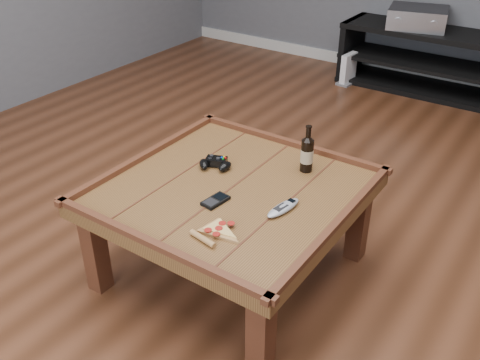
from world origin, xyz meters
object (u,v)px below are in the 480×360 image
Objects in this scene: media_console at (428,62)px; beer_bottle at (307,153)px; av_receiver at (418,18)px; game_console at (348,70)px; coffee_table at (232,199)px; smartphone at (216,201)px; game_controller at (215,163)px; remote_control at (283,208)px; pizza_slice at (217,231)px.

beer_bottle is at bearing -85.62° from media_console.
game_console is (-0.45, -0.20, -0.46)m from av_receiver.
coffee_table is 0.39m from beer_bottle.
smartphone is (0.01, -2.88, 0.21)m from media_console.
av_receiver is 1.99× the size of game_console.
game_controller is at bearing -74.47° from game_console.
game_console is (-0.60, 2.67, -0.34)m from smartphone.
av_receiver is (0.02, 2.64, 0.11)m from game_controller.
remote_control is (0.26, 0.10, 0.01)m from smartphone.
av_receiver is at bearing 97.73° from beer_bottle.
media_console reaches higher than coffee_table.
smartphone is 2.76m from game_console.
pizza_slice is 0.92× the size of game_console.
beer_bottle is at bearing 8.92° from game_controller.
beer_bottle is 0.41m from game_controller.
pizza_slice is at bearing -74.66° from game_controller.
remote_control reaches higher than game_console.
beer_bottle is at bearing 58.63° from coffee_table.
game_console is (-0.43, 2.45, -0.35)m from game_controller.
game_controller reaches higher than pizza_slice.
coffee_table is 4.00× the size of game_console.
coffee_table reaches higher than pizza_slice.
coffee_table is at bearing 124.97° from pizza_slice.
beer_bottle is at bearing -65.30° from game_console.
game_controller is 0.28m from smartphone.
media_console is 0.36m from av_receiver.
coffee_table is 2.02× the size of av_receiver.
pizza_slice is at bearing -94.69° from beer_bottle.
pizza_slice is 0.30m from remote_control.
smartphone is at bearing -71.79° from game_console.
smartphone is at bearing 137.41° from pizza_slice.
remote_control is at bearing 74.06° from pizza_slice.
av_receiver reaches higher than game_controller.
media_console reaches higher than smartphone.
media_console is at bearing 104.89° from remote_control.
media_console is 2.80m from remote_control.
pizza_slice reaches higher than smartphone.
av_receiver reaches higher than pizza_slice.
game_controller is 2.65m from av_receiver.
coffee_table is 4.37× the size of pizza_slice.
remote_control is at bearing -76.65° from beer_bottle.
media_console reaches higher than game_controller.
pizza_slice is at bearing -45.60° from smartphone.
remote_control is (0.43, -0.13, -0.01)m from game_controller.
beer_bottle is at bearing 112.76° from remote_control.
smartphone is 0.24× the size of av_receiver.
game_controller reaches higher than coffee_table.
pizza_slice is at bearing -64.73° from coffee_table.
game_console is at bearing 109.20° from beer_bottle.
coffee_table is at bearing -176.08° from remote_control.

